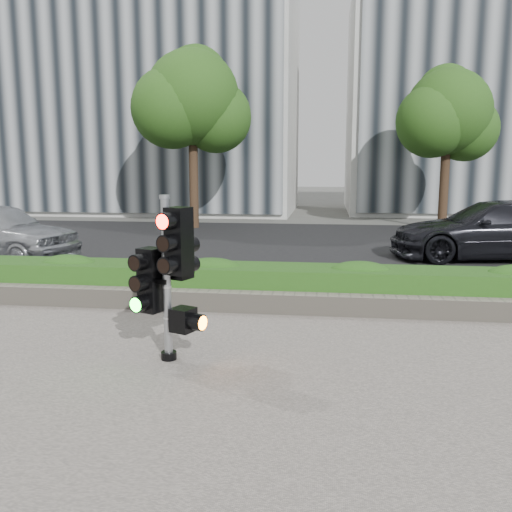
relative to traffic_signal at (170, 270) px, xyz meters
name	(u,v)px	position (x,y,z in m)	size (l,w,h in m)	color
ground	(259,351)	(1.07, 0.55, -1.21)	(120.00, 120.00, 0.00)	#51514C
sidewalk	(225,439)	(1.07, -1.95, -1.19)	(16.00, 11.00, 0.03)	#9E9389
road	(298,246)	(1.07, 10.55, -1.20)	(60.00, 13.00, 0.02)	black
curb	(279,294)	(1.07, 3.70, -1.15)	(60.00, 0.25, 0.12)	gray
stone_wall	(273,303)	(1.07, 2.45, -1.01)	(12.00, 0.32, 0.34)	gray
hedge	(276,285)	(1.07, 3.10, -0.84)	(12.00, 1.00, 0.68)	#4A932D
building_left	(150,75)	(-7.93, 23.55, 6.29)	(16.00, 9.00, 15.00)	#B7B7B2
tree_left	(192,101)	(-3.45, 15.11, 3.84)	(4.61, 4.03, 7.34)	black
tree_right	(447,115)	(6.55, 16.10, 3.27)	(4.10, 3.58, 6.53)	black
traffic_signal	(170,270)	(0.00, 0.00, 0.00)	(0.79, 0.67, 2.13)	black
car_dark	(493,230)	(6.43, 8.73, -0.40)	(2.21, 5.43, 1.58)	black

